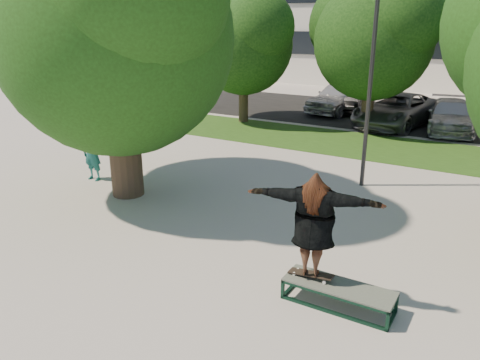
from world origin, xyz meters
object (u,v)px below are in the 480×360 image
Objects in this scene: bystander at (92,152)px; car_dark at (348,96)px; car_silver_a at (339,97)px; tree_left at (115,23)px; car_grey at (396,110)px; lamppost at (371,73)px; grind_box at (338,295)px; car_silver_b at (450,116)px.

bystander reaches higher than car_dark.
car_dark is at bearing 88.67° from car_silver_a.
tree_left reaches higher than car_grey.
lamppost is 8.15m from bystander.
bystander reaches higher than grind_box.
lamppost is 6.95m from grind_box.
lamppost is (5.29, 3.91, -1.27)m from tree_left.
car_silver_b is (-0.44, 14.97, 0.46)m from grind_box.
tree_left is 1.16× the size of lamppost.
car_silver_a reaches higher than car_silver_b.
tree_left reaches higher than lamppost.
car_silver_b is (6.35, 12.77, -3.77)m from tree_left.
car_dark is (0.95, 15.41, -3.68)m from tree_left.
car_silver_a is 0.88× the size of car_grey.
car_dark is at bearing 86.45° from tree_left.
tree_left reaches higher than car_dark.
car_silver_a is at bearing 112.97° from lamppost.
lamppost reaches higher than car_dark.
car_silver_b is (5.39, -2.64, -0.09)m from car_dark.
tree_left is 1.55× the size of car_silver_a.
lamppost is at bearing -57.97° from car_silver_a.
lamppost is 11.77m from car_silver_a.
lamppost is 1.36× the size of car_dark.
car_dark is 0.86× the size of car_grey.
bystander is at bearing 163.40° from grind_box.
bystander is 0.37× the size of car_silver_a.
tree_left is at bearing -104.35° from car_dark.
car_grey is at bearing 97.69° from lamppost.
tree_left is at bearing 161.99° from grind_box.
car_dark is at bearing 147.91° from car_grey.
car_silver_a is 3.86m from car_grey.
bystander is at bearing -90.71° from car_silver_a.
car_silver_b is at bearing 91.66° from grind_box.
bystander is 15.32m from car_dark.
grind_box is at bearing -18.01° from tree_left.
car_silver_b is (2.23, 0.19, -0.07)m from car_grey.
car_dark is 6.01m from car_silver_b.
bystander is 0.33× the size of car_grey.
grind_box is 14.99m from car_silver_b.
car_silver_a is at bearing 78.69° from bystander.
car_grey is at bearing -52.60° from car_dark.
lamppost is at bearing 25.82° from bystander.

